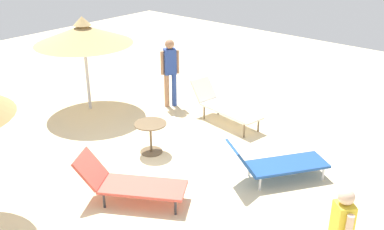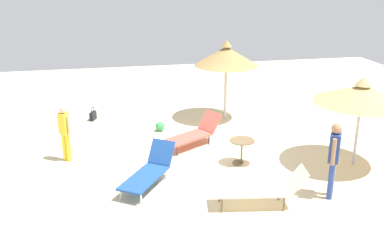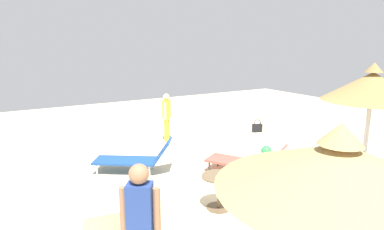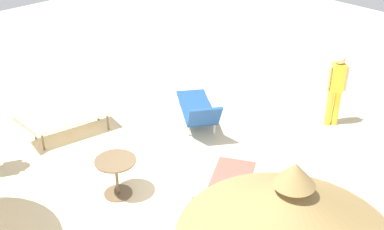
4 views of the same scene
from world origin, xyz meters
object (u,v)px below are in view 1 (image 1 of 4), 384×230
object	(u,v)px
parasol_umbrella_edge	(83,34)
lounge_chair_center	(128,182)
lounge_chair_near_right	(223,105)
person_standing_front	(170,68)
side_table_round	(151,132)
lounge_chair_far_right	(274,163)

from	to	relation	value
parasol_umbrella_edge	lounge_chair_center	bearing A→B (deg)	-29.21
parasol_umbrella_edge	lounge_chair_near_right	size ratio (longest dim) A/B	1.19
person_standing_front	side_table_round	world-z (taller)	person_standing_front
parasol_umbrella_edge	side_table_round	size ratio (longest dim) A/B	3.57
parasol_umbrella_edge	person_standing_front	bearing A→B (deg)	45.27
lounge_chair_near_right	side_table_round	size ratio (longest dim) A/B	3.01
lounge_chair_far_right	lounge_chair_center	bearing A→B (deg)	-125.04
lounge_chair_center	person_standing_front	bearing A→B (deg)	123.37
lounge_chair_center	person_standing_front	xyz separation A→B (m)	(-2.42, 3.68, 0.66)
lounge_chair_near_right	side_table_round	bearing A→B (deg)	-95.74
lounge_chair_far_right	person_standing_front	xyz separation A→B (m)	(-3.99, 1.44, 0.67)
lounge_chair_near_right	person_standing_front	bearing A→B (deg)	-177.08
parasol_umbrella_edge	side_table_round	xyz separation A→B (m)	(2.92, -0.66, -1.50)
parasol_umbrella_edge	lounge_chair_far_right	distance (m)	5.70
lounge_chair_near_right	side_table_round	xyz separation A→B (m)	(-0.22, -2.24, 0.03)
parasol_umbrella_edge	lounge_chair_near_right	xyz separation A→B (m)	(3.15, 1.58, -1.53)
lounge_chair_center	lounge_chair_far_right	xyz separation A→B (m)	(1.57, 2.24, -0.01)
parasol_umbrella_edge	lounge_chair_near_right	distance (m)	3.84
side_table_round	parasol_umbrella_edge	bearing A→B (deg)	167.33
lounge_chair_center	lounge_chair_near_right	xyz separation A→B (m)	(-0.76, 3.76, 0.05)
lounge_chair_near_right	side_table_round	distance (m)	2.25
lounge_chair_center	person_standing_front	world-z (taller)	person_standing_front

